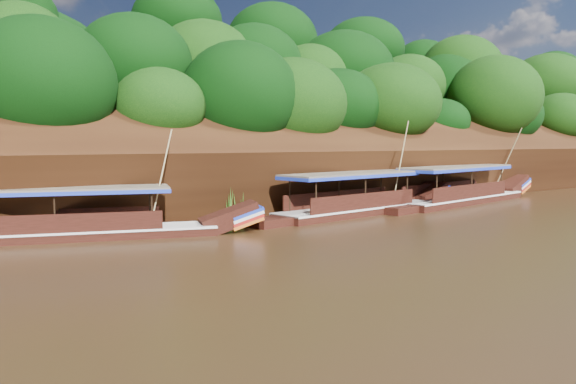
% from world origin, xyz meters
% --- Properties ---
extents(ground, '(160.00, 160.00, 0.00)m').
position_xyz_m(ground, '(0.00, 0.00, 0.00)').
color(ground, black).
rests_on(ground, ground).
extents(riverbank, '(120.00, 30.06, 19.40)m').
position_xyz_m(riverbank, '(-0.01, 22.73, 1.89)').
color(riverbank, black).
rests_on(riverbank, ground).
extents(boat_0, '(16.46, 4.78, 5.86)m').
position_xyz_m(boat_0, '(12.79, 7.65, 0.60)').
color(boat_0, black).
rests_on(boat_0, ground).
extents(boat_1, '(14.71, 3.86, 6.07)m').
position_xyz_m(boat_1, '(2.72, 7.32, 0.57)').
color(boat_1, black).
rests_on(boat_1, ground).
extents(boat_2, '(14.42, 6.39, 5.31)m').
position_xyz_m(boat_2, '(-13.48, 7.91, 0.52)').
color(boat_2, black).
rests_on(boat_2, ground).
extents(reeds, '(50.65, 2.67, 1.98)m').
position_xyz_m(reeds, '(-2.62, 9.56, 0.90)').
color(reeds, '#336C1B').
rests_on(reeds, ground).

